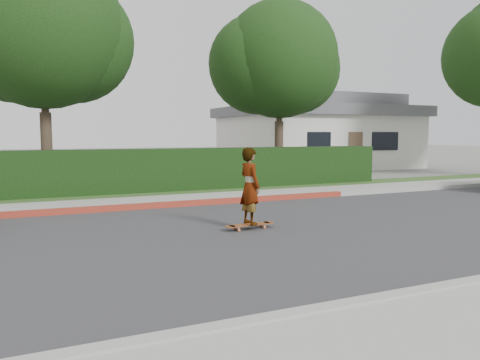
# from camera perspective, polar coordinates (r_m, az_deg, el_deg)

# --- Properties ---
(ground) EXTENTS (120.00, 120.00, 0.00)m
(ground) POSITION_cam_1_polar(r_m,az_deg,el_deg) (11.63, 19.98, -4.58)
(ground) COLOR slate
(ground) RESTS_ON ground
(road) EXTENTS (60.00, 8.00, 0.01)m
(road) POSITION_cam_1_polar(r_m,az_deg,el_deg) (11.63, 19.98, -4.56)
(road) COLOR #2D2D30
(road) RESTS_ON ground
(curb_far) EXTENTS (60.00, 0.20, 0.15)m
(curb_far) POSITION_cam_1_polar(r_m,az_deg,el_deg) (14.79, 8.85, -1.89)
(curb_far) COLOR #9E9E99
(curb_far) RESTS_ON ground
(curb_red_section) EXTENTS (12.00, 0.21, 0.15)m
(curb_red_section) POSITION_cam_1_polar(r_m,az_deg,el_deg) (12.79, -10.29, -3.08)
(curb_red_section) COLOR maroon
(curb_red_section) RESTS_ON ground
(sidewalk_far) EXTENTS (60.00, 1.60, 0.12)m
(sidewalk_far) POSITION_cam_1_polar(r_m,az_deg,el_deg) (15.55, 7.04, -1.56)
(sidewalk_far) COLOR gray
(sidewalk_far) RESTS_ON ground
(planting_strip) EXTENTS (60.00, 1.60, 0.10)m
(planting_strip) POSITION_cam_1_polar(r_m,az_deg,el_deg) (16.93, 4.23, -0.98)
(planting_strip) COLOR #2D4C1E
(planting_strip) RESTS_ON ground
(hedge) EXTENTS (15.00, 1.00, 1.50)m
(hedge) POSITION_cam_1_polar(r_m,az_deg,el_deg) (16.22, -6.14, 1.20)
(hedge) COLOR black
(hedge) RESTS_ON ground
(tree_left) EXTENTS (5.99, 5.21, 8.00)m
(tree_left) POSITION_cam_1_polar(r_m,az_deg,el_deg) (17.18, -23.05, 16.17)
(tree_left) COLOR #33261C
(tree_left) RESTS_ON ground
(tree_center) EXTENTS (5.66, 4.84, 7.44)m
(tree_center) POSITION_cam_1_polar(r_m,az_deg,el_deg) (20.01, 4.54, 13.98)
(tree_center) COLOR #33261C
(tree_center) RESTS_ON ground
(house) EXTENTS (10.60, 8.60, 4.30)m
(house) POSITION_cam_1_polar(r_m,az_deg,el_deg) (29.00, 9.32, 5.76)
(house) COLOR beige
(house) RESTS_ON ground
(skateboard) EXTENTS (1.16, 0.30, 0.11)m
(skateboard) POSITION_cam_1_polar(r_m,az_deg,el_deg) (9.82, 1.21, -5.49)
(skateboard) COLOR #C15D35
(skateboard) RESTS_ON ground
(skateboarder) EXTENTS (0.45, 0.63, 1.60)m
(skateboarder) POSITION_cam_1_polar(r_m,az_deg,el_deg) (9.70, 1.22, -0.75)
(skateboarder) COLOR white
(skateboarder) RESTS_ON skateboard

